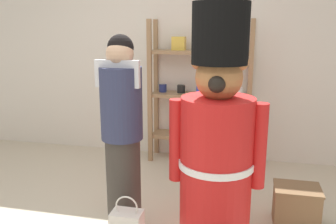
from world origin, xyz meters
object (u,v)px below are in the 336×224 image
Objects in this scene: display_crate at (296,206)px; teddy_bear_guard at (217,144)px; person_shopper at (122,133)px; merchandise_shelf at (200,90)px.

teddy_bear_guard is at bearing -149.80° from display_crate.
person_shopper is 1.55m from display_crate.
merchandise_shelf is at bearing 127.38° from display_crate.
person_shopper reaches higher than display_crate.
merchandise_shelf is 1.69m from person_shopper.
merchandise_shelf reaches higher than display_crate.
person_shopper is 4.21× the size of display_crate.
display_crate is (0.99, -1.29, -0.71)m from merchandise_shelf.
merchandise_shelf is 1.70m from teddy_bear_guard.
merchandise_shelf is 1.09× the size of person_shopper.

